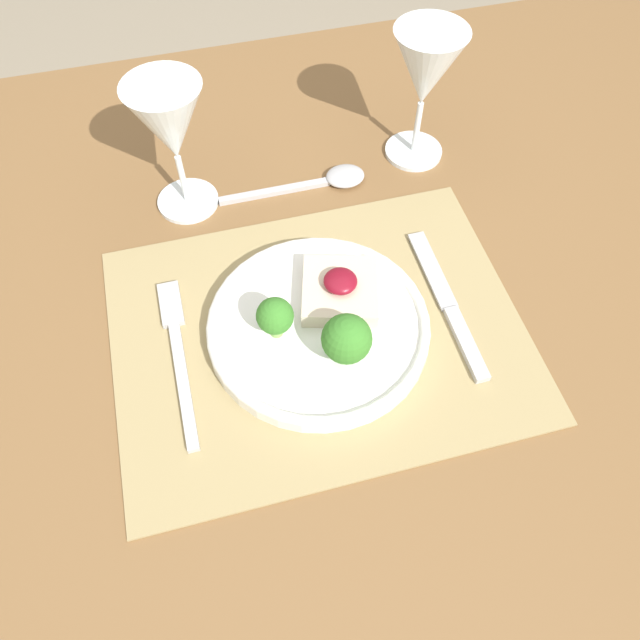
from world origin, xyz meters
name	(u,v)px	position (x,y,z in m)	size (l,w,h in m)	color
ground_plane	(319,524)	(0.00, 0.00, 0.00)	(8.00, 8.00, 0.00)	gray
dining_table	(318,366)	(0.00, 0.00, 0.66)	(1.56, 1.13, 0.73)	brown
placemat	(318,332)	(0.00, 0.00, 0.73)	(0.45, 0.35, 0.00)	#9E895B
dinner_plate	(322,322)	(0.00, 0.00, 0.75)	(0.24, 0.24, 0.08)	white
fork	(178,348)	(-0.15, 0.02, 0.74)	(0.02, 0.21, 0.01)	#B2B2B7
knife	(451,312)	(0.15, -0.01, 0.74)	(0.02, 0.21, 0.01)	#B2B2B7
spoon	(328,180)	(0.07, 0.22, 0.74)	(0.19, 0.04, 0.01)	#B2B2B7
wine_glass_near	(426,73)	(0.20, 0.25, 0.86)	(0.09, 0.09, 0.18)	white
wine_glass_far	(170,127)	(-0.11, 0.23, 0.85)	(0.09, 0.09, 0.17)	white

